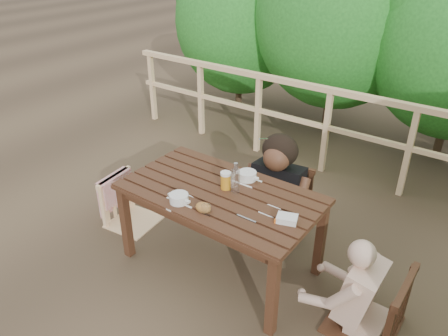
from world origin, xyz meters
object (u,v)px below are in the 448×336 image
Objects in this scene: table at (220,229)px; chair_far at (284,176)px; chair_right at (373,273)px; beer_glass at (226,181)px; diner_right at (380,265)px; tumbler at (206,210)px; chair_left at (130,183)px; bread_roll at (203,208)px; soup_far at (247,176)px; woman at (287,151)px; soup_near at (179,199)px; butter_tub at (287,220)px; bottle at (236,179)px.

table is 1.63× the size of chair_far.
chair_right is 6.25× the size of beer_glass.
tumbler is at bearing 107.85° from diner_right.
chair_left is 1.15m from bread_roll.
diner_right reaches higher than beer_glass.
soup_far is (1.09, 0.29, 0.31)m from chair_left.
chair_right is 1.20m from tumbler.
chair_right is 0.68× the size of woman.
woman reaches higher than diner_right.
beer_glass is (-0.08, -0.83, 0.32)m from chair_far.
woman is 1.20m from tumbler.
beer_glass reaches higher than table.
diner_right reaches higher than soup_near.
chair_far is 1.20m from bread_roll.
beer_glass is 1.11× the size of butter_tub.
diner_right is (0.03, 0.00, 0.08)m from chair_right.
diner_right is 1.25m from bread_roll.
soup_near is 0.25m from tumbler.
bread_roll is at bearing -176.66° from butter_tub.
beer_glass is at bearing 97.45° from bread_roll.
diner_right is 8.10× the size of butter_tub.
bottle is 1.92× the size of butter_tub.
woman is (0.09, 0.91, 0.37)m from table.
chair_left is 1.09m from beer_glass.
chair_right is at bearing 136.25° from woman.
beer_glass is at bearing -104.97° from soup_far.
beer_glass reaches higher than tumbler.
soup_far is at bearing 92.58° from tumbler.
diner_right is 14.44× the size of tumbler.
woman reaches higher than tumbler.
beer_glass is (-1.20, -0.01, 0.29)m from chair_right.
chair_far reaches higher than bread_roll.
chair_left is 1.17m from soup_far.
woman is at bearing 84.90° from beer_glass.
chair_right reaches higher than chair_far.
soup_far is at bearing -98.72° from chair_far.
butter_tub is (0.54, -0.32, -0.01)m from soup_far.
chair_far is 3.78× the size of soup_far.
butter_tub is (0.52, -0.96, 0.01)m from woman.
soup_far is at bearing 75.03° from beer_glass.
chair_right is at bearing -94.15° from chair_left.
bottle is (-1.10, -0.03, 0.35)m from chair_right.
soup_near is at bearing -74.64° from chair_right.
beer_glass is at bearing 77.16° from table.
bottle is at bearing 80.09° from bread_roll.
soup_near is at bearing -111.35° from soup_far.
butter_tub reaches higher than table.
soup_near is at bearing 71.63° from woman.
soup_far is at bearing 88.55° from bread_roll.
chair_right is at bearing 0.65° from beer_glass.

